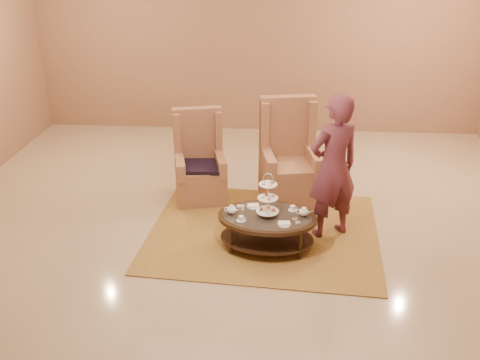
# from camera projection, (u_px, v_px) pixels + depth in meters

# --- Properties ---
(ground) EXTENTS (8.00, 8.00, 0.00)m
(ground) POSITION_uv_depth(u_px,v_px,m) (246.00, 238.00, 6.44)
(ground) COLOR tan
(ground) RESTS_ON ground
(ceiling) EXTENTS (8.00, 8.00, 0.02)m
(ceiling) POSITION_uv_depth(u_px,v_px,m) (246.00, 238.00, 6.44)
(ceiling) COLOR silver
(ceiling) RESTS_ON ground
(wall_back) EXTENTS (8.00, 0.04, 3.50)m
(wall_back) POSITION_uv_depth(u_px,v_px,m) (260.00, 34.00, 9.34)
(wall_back) COLOR #9C6E55
(wall_back) RESTS_ON ground
(rug) EXTENTS (2.92, 2.50, 0.01)m
(rug) POSITION_uv_depth(u_px,v_px,m) (264.00, 232.00, 6.56)
(rug) COLOR #AF8D3E
(rug) RESTS_ON ground
(tea_table) EXTENTS (1.19, 0.86, 0.95)m
(tea_table) POSITION_uv_depth(u_px,v_px,m) (267.00, 221.00, 6.10)
(tea_table) COLOR black
(tea_table) RESTS_ON ground
(armchair_left) EXTENTS (0.79, 0.81, 1.22)m
(armchair_left) POSITION_uv_depth(u_px,v_px,m) (200.00, 169.00, 7.31)
(armchair_left) COLOR #A16A4B
(armchair_left) RESTS_ON ground
(armchair_right) EXTENTS (0.87, 0.89, 1.38)m
(armchair_right) POSITION_uv_depth(u_px,v_px,m) (288.00, 166.00, 7.27)
(armchair_right) COLOR #A16A4B
(armchair_right) RESTS_ON ground
(person) EXTENTS (0.76, 0.67, 1.76)m
(person) POSITION_uv_depth(u_px,v_px,m) (333.00, 168.00, 6.16)
(person) COLOR #5B2735
(person) RESTS_ON ground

